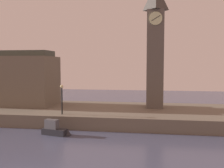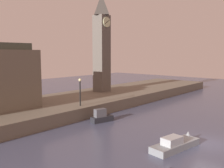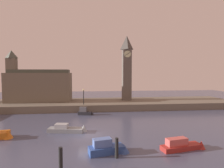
% 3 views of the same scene
% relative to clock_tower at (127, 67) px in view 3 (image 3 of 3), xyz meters
% --- Properties ---
extents(ground_plane, '(120.00, 120.00, 0.00)m').
position_rel_clock_tower_xyz_m(ground_plane, '(-9.30, -21.52, -9.87)').
color(ground_plane, '#474C66').
extents(far_embankment, '(70.00, 12.00, 1.50)m').
position_rel_clock_tower_xyz_m(far_embankment, '(-9.30, -1.52, -9.12)').
color(far_embankment, '#6B6051').
rests_on(far_embankment, ground).
extents(clock_tower, '(2.39, 2.43, 16.16)m').
position_rel_clock_tower_xyz_m(clock_tower, '(0.00, 0.00, 0.00)').
color(clock_tower, '#5B544C').
rests_on(clock_tower, far_embankment).
extents(parliament_hall, '(14.70, 5.99, 12.14)m').
position_rel_clock_tower_xyz_m(parliament_hall, '(-21.72, -0.23, -4.53)').
color(parliament_hall, '#6B6051').
rests_on(parliament_hall, far_embankment).
extents(streetlamp, '(0.36, 0.36, 3.39)m').
position_rel_clock_tower_xyz_m(streetlamp, '(-10.57, -6.25, -6.22)').
color(streetlamp, black).
rests_on(streetlamp, far_embankment).
extents(mooring_post_left, '(0.34, 0.34, 2.05)m').
position_rel_clock_tower_xyz_m(mooring_post_left, '(-11.33, -30.47, -8.84)').
color(mooring_post_left, black).
rests_on(mooring_post_left, ground).
extents(mooring_post_right, '(0.34, 0.34, 1.97)m').
position_rel_clock_tower_xyz_m(mooring_post_right, '(-6.34, -28.57, -8.88)').
color(mooring_post_right, black).
rests_on(mooring_post_right, ground).
extents(boat_dinghy_red, '(5.29, 2.04, 1.55)m').
position_rel_clock_tower_xyz_m(boat_dinghy_red, '(1.29, -27.36, -9.44)').
color(boat_dinghy_red, maroon).
rests_on(boat_dinghy_red, ground).
extents(boat_barge_dark, '(3.24, 1.53, 1.58)m').
position_rel_clock_tower_xyz_m(boat_barge_dark, '(-10.06, -9.56, -9.31)').
color(boat_barge_dark, '#232328').
rests_on(boat_barge_dark, ground).
extents(boat_cruiser_grey, '(5.80, 2.28, 1.49)m').
position_rel_clock_tower_xyz_m(boat_cruiser_grey, '(-11.74, -19.96, -9.49)').
color(boat_cruiser_grey, gray).
rests_on(boat_cruiser_grey, ground).
extents(boat_tour_blue, '(4.47, 2.10, 1.59)m').
position_rel_clock_tower_xyz_m(boat_tour_blue, '(-6.95, -27.40, -9.32)').
color(boat_tour_blue, '#2D4C93').
rests_on(boat_tour_blue, ground).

